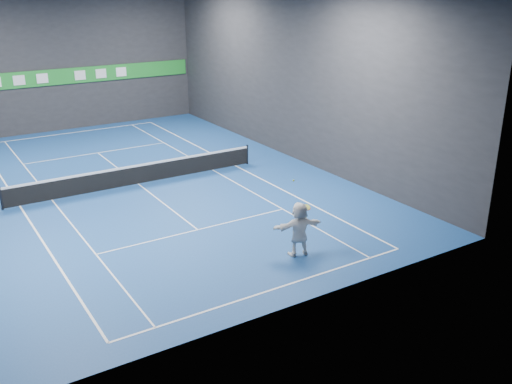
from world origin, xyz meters
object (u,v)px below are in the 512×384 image
player (299,229)px  tennis_net (138,174)px  tennis_ball (294,181)px  tennis_racket (306,209)px

player → tennis_net: (-2.11, 10.29, -0.46)m
player → tennis_net: player is taller
player → tennis_ball: bearing=6.4°
tennis_ball → tennis_racket: (0.60, 0.02, -1.19)m
player → tennis_net: size_ratio=0.16×
tennis_net → tennis_racket: (2.44, -10.24, 1.14)m
player → tennis_racket: bearing=-159.6°
tennis_ball → tennis_net: bearing=100.2°
tennis_net → player: bearing=-78.4°
player → tennis_racket: 0.75m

